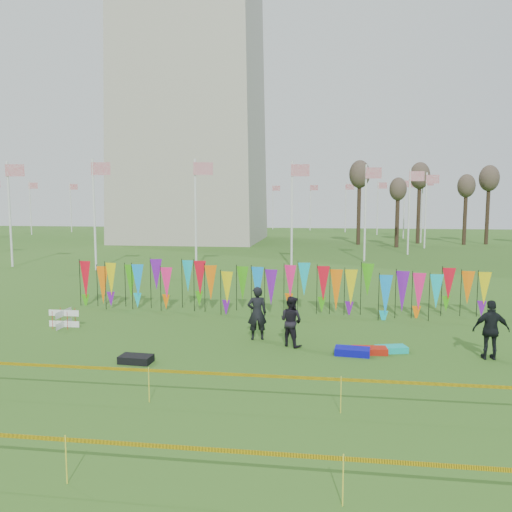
# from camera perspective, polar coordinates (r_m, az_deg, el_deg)

# --- Properties ---
(ground) EXTENTS (160.00, 160.00, 0.00)m
(ground) POSITION_cam_1_polar(r_m,az_deg,el_deg) (15.16, -1.99, -12.95)
(ground) COLOR #2C5919
(ground) RESTS_ON ground
(flagpole_ring) EXTENTS (57.40, 56.16, 8.00)m
(flagpole_ring) POSITION_cam_1_polar(r_m,az_deg,el_deg) (64.25, -7.05, 5.34)
(flagpole_ring) COLOR silver
(flagpole_ring) RESTS_ON ground
(banner_row) EXTENTS (18.64, 0.64, 2.15)m
(banner_row) POSITION_cam_1_polar(r_m,az_deg,el_deg) (22.14, 2.08, -3.40)
(banner_row) COLOR black
(banner_row) RESTS_ON ground
(caution_tape_near) EXTENTS (26.00, 0.02, 0.90)m
(caution_tape_near) POSITION_cam_1_polar(r_m,az_deg,el_deg) (12.52, -5.12, -13.39)
(caution_tape_near) COLOR yellow
(caution_tape_near) RESTS_ON ground
(caution_tape_far) EXTENTS (26.00, 0.02, 0.90)m
(caution_tape_far) POSITION_cam_1_polar(r_m,az_deg,el_deg) (9.27, -10.54, -20.83)
(caution_tape_far) COLOR yellow
(caution_tape_far) RESTS_ON ground
(box_kite) EXTENTS (0.64, 0.64, 0.71)m
(box_kite) POSITION_cam_1_polar(r_m,az_deg,el_deg) (21.36, -21.10, -6.68)
(box_kite) COLOR #BB0E0E
(box_kite) RESTS_ON ground
(person_left) EXTENTS (0.81, 0.67, 1.94)m
(person_left) POSITION_cam_1_polar(r_m,az_deg,el_deg) (18.10, 0.12, -6.55)
(person_left) COLOR black
(person_left) RESTS_ON ground
(person_mid) EXTENTS (1.00, 0.89, 1.75)m
(person_mid) POSITION_cam_1_polar(r_m,az_deg,el_deg) (17.39, 4.03, -7.43)
(person_mid) COLOR black
(person_mid) RESTS_ON ground
(person_right) EXTENTS (1.11, 0.64, 1.90)m
(person_right) POSITION_cam_1_polar(r_m,az_deg,el_deg) (17.55, 25.28, -7.65)
(person_right) COLOR black
(person_right) RESTS_ON ground
(kite_bag_turquoise) EXTENTS (1.10, 0.74, 0.20)m
(kite_bag_turquoise) POSITION_cam_1_polar(r_m,az_deg,el_deg) (17.44, 15.20, -10.22)
(kite_bag_turquoise) COLOR #0CBEB1
(kite_bag_turquoise) RESTS_ON ground
(kite_bag_blue) EXTENTS (1.17, 0.70, 0.23)m
(kite_bag_blue) POSITION_cam_1_polar(r_m,az_deg,el_deg) (16.85, 10.95, -10.65)
(kite_bag_blue) COLOR #0A0BAC
(kite_bag_blue) RESTS_ON ground
(kite_bag_red) EXTENTS (1.17, 0.61, 0.21)m
(kite_bag_red) POSITION_cam_1_polar(r_m,az_deg,el_deg) (17.11, 12.82, -10.48)
(kite_bag_red) COLOR #B71C0C
(kite_bag_red) RESTS_ON ground
(kite_bag_black) EXTENTS (1.03, 0.64, 0.23)m
(kite_bag_black) POSITION_cam_1_polar(r_m,az_deg,el_deg) (16.23, -13.56, -11.38)
(kite_bag_black) COLOR black
(kite_bag_black) RESTS_ON ground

